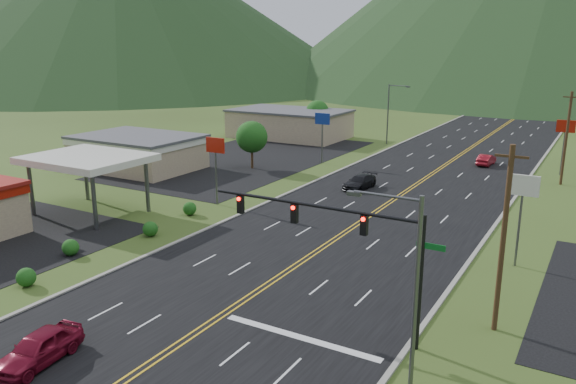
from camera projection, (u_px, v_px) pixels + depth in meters
The scene contains 18 objects.
traffic_signal at pixel (345, 234), 28.64m from camera, with size 13.10×0.43×7.00m.
streetlight_east at pixel (409, 284), 23.05m from camera, with size 3.28×0.25×9.00m.
streetlight_west at pixel (390, 110), 84.32m from camera, with size 3.28×0.25×9.00m.
gas_canopy at pixel (87, 160), 49.29m from camera, with size 10.00×8.00×5.30m.
building_west_mid at pixel (138, 150), 68.19m from camera, with size 14.40×10.40×4.10m.
building_west_far at pixel (290, 123), 91.32m from camera, with size 18.40×11.40×4.50m.
pole_sign_west_a at pixel (215, 152), 52.04m from camera, with size 2.00×0.18×6.40m.
pole_sign_west_b at pixel (322, 124), 70.43m from camera, with size 2.00×0.18×6.40m.
pole_sign_east_a at pixel (522, 195), 37.25m from camera, with size 2.00×0.18×6.40m.
pole_sign_east_b at pixel (565, 132), 64.00m from camera, with size 2.00×0.18×6.40m.
tree_west_a at pixel (252, 137), 67.79m from camera, with size 3.84×3.84×5.82m.
tree_west_b at pixel (317, 112), 92.79m from camera, with size 3.84×3.84×5.82m.
utility_pole_a at pixel (503, 239), 28.63m from camera, with size 1.60×0.28×10.00m.
utility_pole_b at pixel (566, 138), 59.56m from camera, with size 1.60×0.28×10.00m.
mountain_nw at pixel (119, 2), 210.09m from camera, with size 190.00×190.00×60.00m, color #1A3618.
car_red_near at pixel (39, 349), 26.54m from camera, with size 1.83×4.55×1.55m, color maroon.
car_dark_mid at pixel (360, 182), 58.85m from camera, with size 1.96×4.82×1.40m, color black.
car_red_far at pixel (486, 160), 70.35m from camera, with size 1.44×4.13×1.36m, color maroon.
Camera 1 is at (17.59, -10.94, 14.73)m, focal length 35.00 mm.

